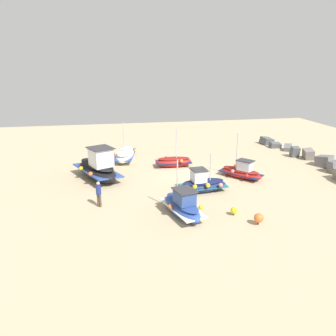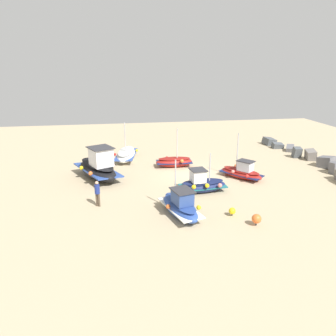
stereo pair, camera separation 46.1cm
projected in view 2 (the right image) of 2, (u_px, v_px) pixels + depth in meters
ground_plane at (193, 174)px, 26.76m from camera, size 50.36×50.36×0.00m
fishing_boat_0 at (126, 154)px, 30.78m from camera, size 4.83×2.48×3.58m
fishing_boat_1 at (242, 172)px, 25.75m from camera, size 3.58×3.18×3.57m
fishing_boat_2 at (98, 168)px, 25.52m from camera, size 5.56×4.12×2.75m
fishing_boat_3 at (180, 206)px, 19.35m from camera, size 4.09×2.27×3.29m
fishing_boat_4 at (202, 184)px, 22.94m from camera, size 1.99×3.55×2.83m
fishing_boat_5 at (174, 162)px, 28.62m from camera, size 1.80×3.25×3.41m
person_walking at (97, 192)px, 20.50m from camera, size 0.32×0.32×1.68m
breakwater_rocks at (322, 163)px, 28.25m from camera, size 18.31×2.59×1.33m
mooring_buoy_0 at (232, 211)px, 19.36m from camera, size 0.41×0.41×0.53m
mooring_buoy_1 at (257, 219)px, 18.17m from camera, size 0.54×0.54×0.69m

